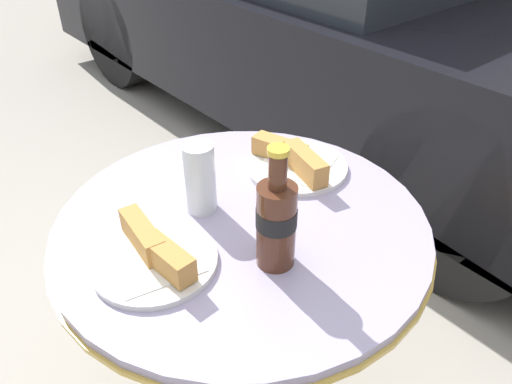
# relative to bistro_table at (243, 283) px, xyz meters

# --- Properties ---
(bistro_table) EXTENTS (0.76, 0.76, 0.76)m
(bistro_table) POSITION_rel_bistro_table_xyz_m (0.00, 0.00, 0.00)
(bistro_table) COLOR gold
(bistro_table) RESTS_ON ground_plane
(cola_bottle_left) EXTENTS (0.07, 0.07, 0.24)m
(cola_bottle_left) POSITION_rel_bistro_table_xyz_m (0.13, -0.03, 0.27)
(cola_bottle_left) COLOR #4C2819
(cola_bottle_left) RESTS_ON bistro_table
(drinking_glass) EXTENTS (0.06, 0.06, 0.15)m
(drinking_glass) POSITION_rel_bistro_table_xyz_m (-0.08, -0.04, 0.25)
(drinking_glass) COLOR black
(drinking_glass) RESTS_ON bistro_table
(lunch_plate_near) EXTENTS (0.24, 0.24, 0.07)m
(lunch_plate_near) POSITION_rel_bistro_table_xyz_m (-0.07, 0.21, 0.20)
(lunch_plate_near) COLOR silver
(lunch_plate_near) RESTS_ON bistro_table
(lunch_plate_far) EXTENTS (0.23, 0.23, 0.06)m
(lunch_plate_far) POSITION_rel_bistro_table_xyz_m (-0.00, -0.20, 0.20)
(lunch_plate_far) COLOR silver
(lunch_plate_far) RESTS_ON bistro_table
(parked_car) EXTENTS (4.03, 1.73, 1.22)m
(parked_car) POSITION_rel_bistro_table_xyz_m (-1.31, 1.73, 0.02)
(parked_car) COLOR black
(parked_car) RESTS_ON ground_plane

